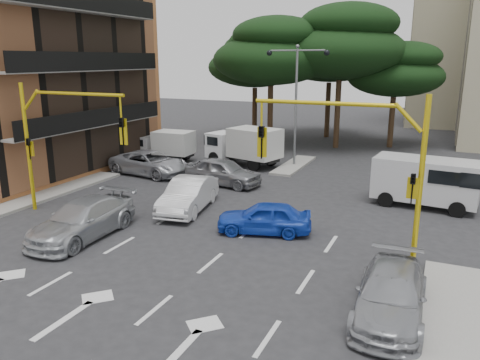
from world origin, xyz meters
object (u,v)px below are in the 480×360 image
(car_silver_cross_b, at_px, (223,172))
(car_silver_parked, at_px, (391,294))
(street_lamp_center, at_px, (296,84))
(car_white_hatch, at_px, (188,195))
(van_white, at_px, (425,182))
(signal_mast_left, at_px, (55,132))
(car_silver_cross_a, at_px, (150,163))
(car_blue_compact, at_px, (264,218))
(box_truck_b, at_px, (243,146))
(car_silver_wagon, at_px, (83,219))
(box_truck_a, at_px, (164,146))
(signal_mast_right, at_px, (365,157))

(car_silver_cross_b, height_order, car_silver_parked, car_silver_cross_b)
(street_lamp_center, relative_size, car_white_hatch, 1.67)
(street_lamp_center, relative_size, car_silver_cross_b, 1.71)
(van_white, bearing_deg, street_lamp_center, -118.61)
(signal_mast_left, relative_size, car_silver_parked, 1.31)
(street_lamp_center, height_order, car_silver_cross_b, street_lamp_center)
(car_white_hatch, relative_size, car_silver_cross_a, 0.88)
(signal_mast_left, distance_m, car_blue_compact, 10.11)
(box_truck_b, bearing_deg, car_silver_wagon, -167.97)
(car_silver_cross_b, bearing_deg, car_silver_cross_a, 92.13)
(signal_mast_left, bearing_deg, van_white, 28.23)
(street_lamp_center, bearing_deg, box_truck_b, -161.58)
(car_blue_compact, distance_m, van_white, 8.86)
(car_silver_cross_a, relative_size, car_silver_parked, 1.16)
(car_silver_cross_a, distance_m, car_silver_parked, 19.35)
(box_truck_a, bearing_deg, box_truck_b, -83.84)
(signal_mast_left, xyz_separation_m, box_truck_b, (3.55, 12.93, -2.58))
(signal_mast_right, xyz_separation_m, van_white, (1.70, 8.21, -2.68))
(street_lamp_center, height_order, car_silver_cross_a, street_lamp_center)
(car_white_hatch, distance_m, van_white, 11.54)
(car_silver_cross_b, xyz_separation_m, box_truck_a, (-6.71, 4.22, 0.30))
(car_silver_parked, bearing_deg, car_blue_compact, 138.32)
(signal_mast_right, bearing_deg, street_lamp_center, 115.91)
(car_silver_cross_b, bearing_deg, van_white, -81.89)
(car_silver_wagon, bearing_deg, box_truck_a, 108.71)
(signal_mast_left, distance_m, car_white_hatch, 6.62)
(car_silver_wagon, bearing_deg, car_silver_parked, -7.19)
(signal_mast_right, distance_m, signal_mast_left, 13.61)
(car_silver_cross_b, bearing_deg, signal_mast_left, 155.77)
(car_silver_cross_b, bearing_deg, signal_mast_right, -124.72)
(signal_mast_left, distance_m, van_white, 17.58)
(signal_mast_right, relative_size, car_silver_cross_b, 1.32)
(signal_mast_right, relative_size, car_silver_parked, 1.31)
(signal_mast_right, bearing_deg, car_blue_compact, 159.12)
(car_blue_compact, height_order, car_silver_wagon, car_silver_wagon)
(car_silver_parked, distance_m, van_white, 11.28)
(street_lamp_center, distance_m, car_blue_compact, 13.57)
(car_silver_cross_a, relative_size, van_white, 1.10)
(car_blue_compact, xyz_separation_m, van_white, (5.85, 6.63, 0.54))
(car_silver_cross_b, height_order, box_truck_b, box_truck_b)
(box_truck_a, relative_size, box_truck_b, 0.82)
(car_white_hatch, bearing_deg, signal_mast_left, -160.21)
(car_silver_cross_a, bearing_deg, box_truck_b, -34.48)
(car_silver_cross_b, distance_m, car_silver_parked, 15.12)
(signal_mast_right, bearing_deg, box_truck_a, 142.77)
(car_blue_compact, distance_m, box_truck_b, 12.80)
(car_blue_compact, height_order, box_truck_a, box_truck_a)
(street_lamp_center, distance_m, car_white_hatch, 12.17)
(car_white_hatch, bearing_deg, box_truck_b, 88.66)
(car_silver_cross_b, bearing_deg, street_lamp_center, -14.40)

